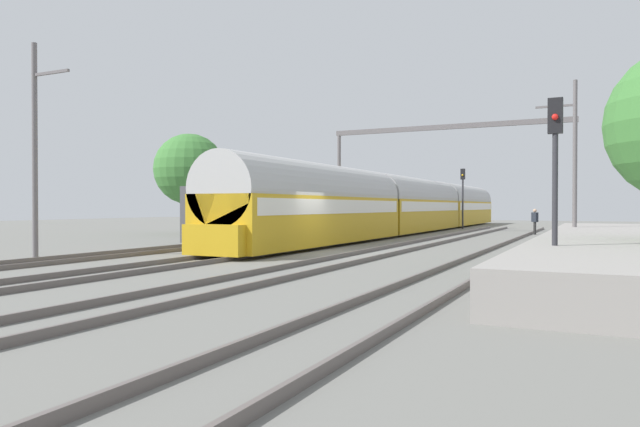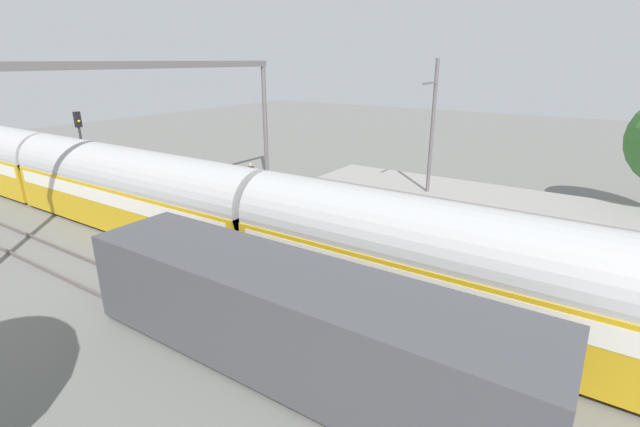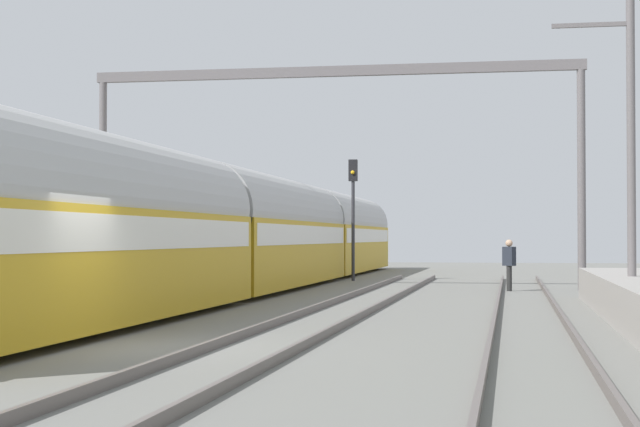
{
  "view_description": "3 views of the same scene",
  "coord_description": "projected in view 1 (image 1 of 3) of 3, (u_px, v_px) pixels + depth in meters",
  "views": [
    {
      "loc": [
        10.06,
        -21.44,
        1.9
      ],
      "look_at": [
        -2.19,
        3.81,
        1.55
      ],
      "focal_mm": 32.44,
      "sensor_mm": 36.0,
      "label": 1
    },
    {
      "loc": [
        -14.67,
        0.61,
        7.94
      ],
      "look_at": [
        0.15,
        10.45,
        1.83
      ],
      "focal_mm": 25.27,
      "sensor_mm": 36.0,
      "label": 2
    },
    {
      "loc": [
        6.19,
        -16.57,
        1.81
      ],
      "look_at": [
        -1.09,
        24.02,
        2.73
      ],
      "focal_mm": 59.75,
      "sensor_mm": 36.0,
      "label": 3
    }
  ],
  "objects": [
    {
      "name": "passenger_train",
      "position": [
        415.0,
        205.0,
        42.41
      ],
      "size": [
        2.93,
        49.2,
        3.82
      ],
      "color": "gold",
      "rests_on": "ground"
    },
    {
      "name": "track_far_west",
      "position": [
        198.0,
        246.0,
        26.57
      ],
      "size": [
        1.52,
        60.0,
        0.16
      ],
      "color": "#5E5551",
      "rests_on": "ground"
    },
    {
      "name": "platform",
      "position": [
        609.0,
        246.0,
        20.97
      ],
      "size": [
        4.4,
        28.0,
        0.9
      ],
      "color": "gray",
      "rests_on": "ground"
    },
    {
      "name": "freight_car",
      "position": [
        274.0,
        214.0,
        32.76
      ],
      "size": [
        2.8,
        13.0,
        2.7
      ],
      "color": "#47474C",
      "rests_on": "ground"
    },
    {
      "name": "catenary_pole_west_near",
      "position": [
        36.0,
        146.0,
        21.55
      ],
      "size": [
        1.9,
        0.2,
        8.0
      ],
      "color": "#635D5F",
      "rests_on": "ground"
    },
    {
      "name": "track_east",
      "position": [
        378.0,
        253.0,
        22.75
      ],
      "size": [
        1.52,
        60.0,
        0.16
      ],
      "color": "#5E5551",
      "rests_on": "ground"
    },
    {
      "name": "railway_signal_far",
      "position": [
        463.0,
        190.0,
        48.28
      ],
      "size": [
        0.36,
        0.3,
        5.05
      ],
      "color": "#2D2D33",
      "rests_on": "ground"
    },
    {
      "name": "track_far_east",
      "position": [
        492.0,
        257.0,
        20.84
      ],
      "size": [
        1.52,
        60.0,
        0.16
      ],
      "color": "#5E5551",
      "rests_on": "ground"
    },
    {
      "name": "railway_signal_near",
      "position": [
        555.0,
        163.0,
        14.7
      ],
      "size": [
        0.36,
        0.3,
        4.66
      ],
      "color": "#2D2D33",
      "rests_on": "ground"
    },
    {
      "name": "track_west",
      "position": [
        281.0,
        249.0,
        24.66
      ],
      "size": [
        1.52,
        60.0,
        0.16
      ],
      "color": "#5E5551",
      "rests_on": "ground"
    },
    {
      "name": "tree_west_background",
      "position": [
        190.0,
        169.0,
        39.35
      ],
      "size": [
        4.82,
        4.82,
        6.85
      ],
      "color": "#4C3826",
      "rests_on": "ground"
    },
    {
      "name": "catenary_gantry",
      "position": [
        447.0,
        151.0,
        42.0
      ],
      "size": [
        17.53,
        0.28,
        7.86
      ],
      "color": "#635D5F",
      "rests_on": "ground"
    },
    {
      "name": "ground",
      "position": [
        327.0,
        253.0,
        23.7
      ],
      "size": [
        120.0,
        120.0,
        0.0
      ],
      "primitive_type": "plane",
      "color": "slate"
    },
    {
      "name": "person_crossing",
      "position": [
        535.0,
        219.0,
        38.73
      ],
      "size": [
        0.46,
        0.43,
        1.73
      ],
      "rotation": [
        0.0,
        0.0,
        2.51
      ],
      "color": "#272727",
      "rests_on": "ground"
    },
    {
      "name": "catenary_pole_east_mid",
      "position": [
        574.0,
        160.0,
        27.89
      ],
      "size": [
        1.9,
        0.2,
        8.0
      ],
      "color": "#635D5F",
      "rests_on": "ground"
    }
  ]
}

